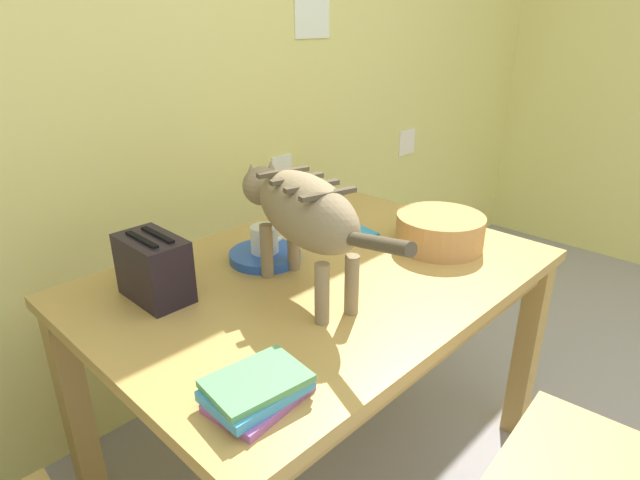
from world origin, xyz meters
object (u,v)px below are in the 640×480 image
Objects in this scene: dining_table at (320,297)px; toaster at (154,268)px; cat at (301,211)px; wicker_basket at (440,230)px; coffee_mug at (265,239)px; saucer_bowl at (265,256)px; book_stack at (257,390)px; magazine at (335,234)px.

toaster reaches higher than dining_table.
cat reaches higher than wicker_basket.
coffee_mug is 0.63× the size of toaster.
book_stack is at bearing -131.72° from saucer_bowl.
cat is 2.47× the size of wicker_basket.
cat is 3.17× the size of saucer_bowl.
saucer_bowl is 1.74× the size of coffee_mug.
book_stack is at bearing -131.95° from coffee_mug.
cat is at bearing -39.84° from toaster.
toaster is at bearing -176.05° from magazine.
magazine is at bearing 32.47° from book_stack.
coffee_mug is at bearing -0.00° from saucer_bowl.
magazine is at bearing -4.36° from toaster.
wicker_basket is 0.88m from toaster.
wicker_basket is (0.46, -0.33, -0.01)m from coffee_mug.
coffee_mug is 0.45× the size of wicker_basket.
cat is at bearing -142.14° from magazine.
saucer_bowl is (0.05, 0.22, -0.22)m from cat.
book_stack is at bearing -130.95° from cat.
cat is 0.55m from wicker_basket.
coffee_mug is (-0.06, 0.18, 0.15)m from dining_table.
cat is 0.31m from saucer_bowl.
book_stack is 1.02× the size of toaster.
magazine is 0.88× the size of wicker_basket.
coffee_mug is at bearing 107.35° from dining_table.
toaster reaches higher than coffee_mug.
saucer_bowl is at bearing -4.42° from toaster.
dining_table is at bearing 32.04° from book_stack.
book_stack is at bearing -139.22° from magazine.
book_stack reaches higher than magazine.
wicker_basket is 1.40× the size of toaster.
dining_table is 5.36× the size of magazine.
dining_table is 0.45m from wicker_basket.
cat reaches higher than coffee_mug.
dining_table is 1.90× the size of cat.
magazine reaches higher than dining_table.
magazine is at bearing 33.36° from dining_table.
saucer_bowl is at bearing 180.00° from coffee_mug.
saucer_bowl is at bearing -175.98° from magazine.
coffee_mug reaches higher than dining_table.
saucer_bowl reaches higher than magazine.
coffee_mug reaches higher than magazine.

